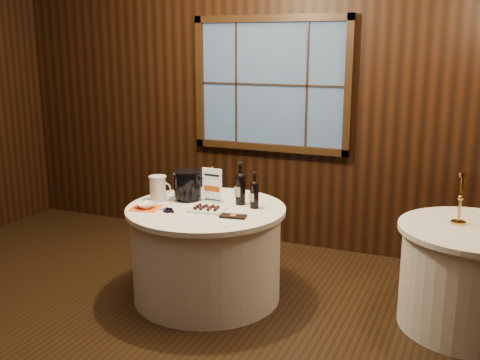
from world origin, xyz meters
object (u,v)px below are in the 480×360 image
at_px(side_table, 471,278).
at_px(port_bottle_left, 240,186).
at_px(chocolate_plate, 207,209).
at_px(chocolate_box, 233,216).
at_px(main_table, 207,252).
at_px(brass_candlestick, 460,206).
at_px(sign_stand, 213,190).
at_px(cracker_bowl, 146,205).
at_px(port_bottle_right, 254,193).
at_px(grape_bunch, 169,210).
at_px(ice_bucket, 188,185).
at_px(glass_pitcher, 158,188).

bearing_deg(side_table, port_bottle_left, -176.39).
relative_size(chocolate_plate, chocolate_box, 1.50).
xyz_separation_m(main_table, brass_candlestick, (1.88, 0.34, 0.52)).
distance_m(sign_stand, cracker_bowl, 0.56).
distance_m(side_table, port_bottle_left, 1.86).
distance_m(main_table, port_bottle_left, 0.61).
height_order(main_table, port_bottle_left, port_bottle_left).
relative_size(port_bottle_left, chocolate_plate, 1.17).
bearing_deg(sign_stand, port_bottle_right, -2.22).
xyz_separation_m(port_bottle_left, grape_bunch, (-0.42, -0.43, -0.13)).
relative_size(chocolate_box, cracker_bowl, 1.28).
xyz_separation_m(port_bottle_right, ice_bucket, (-0.60, 0.00, 0.00)).
bearing_deg(cracker_bowl, chocolate_box, 4.07).
bearing_deg(chocolate_plate, grape_bunch, -150.13).
distance_m(chocolate_plate, grape_bunch, 0.29).
height_order(port_bottle_left, grape_bunch, port_bottle_left).
bearing_deg(chocolate_plate, port_bottle_right, 35.62).
distance_m(side_table, port_bottle_right, 1.72).
bearing_deg(ice_bucket, port_bottle_right, -0.04).
xyz_separation_m(sign_stand, glass_pitcher, (-0.43, -0.15, 0.01)).
height_order(port_bottle_left, port_bottle_right, port_bottle_left).
height_order(main_table, chocolate_box, chocolate_box).
bearing_deg(chocolate_box, sign_stand, 126.18).
bearing_deg(main_table, chocolate_plate, -59.52).
height_order(port_bottle_left, ice_bucket, port_bottle_left).
height_order(port_bottle_left, brass_candlestick, brass_candlestick).
distance_m(side_table, brass_candlestick, 0.54).
xyz_separation_m(sign_stand, ice_bucket, (-0.21, -0.04, 0.03)).
distance_m(main_table, port_bottle_right, 0.64).
xyz_separation_m(ice_bucket, cracker_bowl, (-0.19, -0.35, -0.11)).
xyz_separation_m(grape_bunch, cracker_bowl, (-0.22, 0.02, 0.01)).
bearing_deg(brass_candlestick, chocolate_box, -162.11).
bearing_deg(chocolate_box, grape_bunch, 179.51).
relative_size(side_table, ice_bucket, 4.34).
distance_m(main_table, grape_bunch, 0.51).
relative_size(sign_stand, cracker_bowl, 1.90).
bearing_deg(brass_candlestick, chocolate_plate, -166.59).
height_order(port_bottle_right, chocolate_plate, port_bottle_right).
bearing_deg(port_bottle_right, chocolate_box, -79.66).
bearing_deg(port_bottle_right, cracker_bowl, -135.66).
xyz_separation_m(port_bottle_right, chocolate_box, (-0.05, -0.29, -0.12)).
height_order(port_bottle_right, ice_bucket, port_bottle_right).
relative_size(grape_bunch, brass_candlestick, 0.39).
bearing_deg(cracker_bowl, side_table, 11.96).
bearing_deg(glass_pitcher, chocolate_plate, -18.42).
relative_size(main_table, port_bottle_right, 4.38).
xyz_separation_m(ice_bucket, grape_bunch, (0.03, -0.37, -0.11)).
distance_m(sign_stand, glass_pitcher, 0.46).
bearing_deg(grape_bunch, ice_bucket, 95.22).
relative_size(port_bottle_right, grape_bunch, 1.98).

